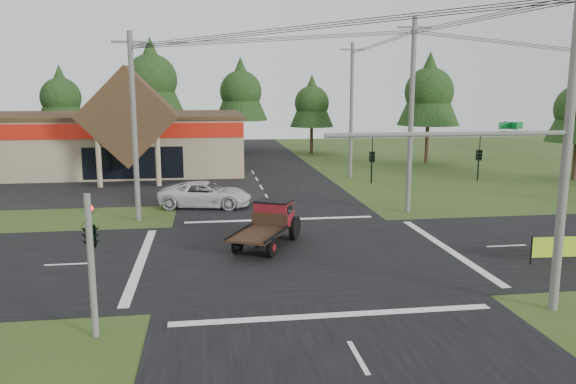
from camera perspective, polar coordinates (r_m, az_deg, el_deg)
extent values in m
plane|color=#324217|center=(25.51, 1.19, -6.42)|extent=(120.00, 120.00, 0.00)
cube|color=black|center=(25.51, 1.19, -6.40)|extent=(12.00, 120.00, 0.02)
cube|color=black|center=(25.51, 1.19, -6.40)|extent=(120.00, 12.00, 0.02)
cube|color=black|center=(44.85, -20.96, 0.23)|extent=(28.00, 14.00, 0.02)
cube|color=gray|center=(55.62, -20.70, 4.67)|extent=(30.00, 15.00, 5.00)
cube|color=#322514|center=(55.46, -20.86, 7.29)|extent=(30.40, 15.40, 0.30)
cube|color=maroon|center=(48.18, -22.72, 5.67)|extent=(30.00, 0.12, 1.20)
cube|color=#322514|center=(46.04, -15.81, 7.40)|extent=(7.78, 4.00, 7.78)
cylinder|color=gray|center=(44.98, -18.67, 2.96)|extent=(0.40, 0.40, 4.00)
cylinder|color=gray|center=(44.39, -13.07, 3.15)|extent=(0.40, 0.40, 4.00)
cube|color=black|center=(47.33, -15.44, 2.86)|extent=(8.00, 0.08, 2.60)
cylinder|color=#595651|center=(20.56, 26.03, -1.54)|extent=(0.24, 0.24, 7.00)
cylinder|color=#595651|center=(18.27, 16.17, 5.67)|extent=(8.00, 0.16, 0.16)
imported|color=black|center=(18.80, 18.80, 2.58)|extent=(0.16, 0.20, 1.00)
imported|color=black|center=(17.50, 8.51, 2.48)|extent=(0.16, 0.20, 1.00)
cube|color=#0C6626|center=(19.16, 21.70, 6.30)|extent=(0.80, 0.04, 0.22)
cylinder|color=#595651|center=(17.73, -19.34, -7.18)|extent=(0.20, 0.20, 4.40)
imported|color=black|center=(17.54, -19.51, -2.30)|extent=(0.53, 2.48, 1.00)
sphere|color=#FF0C0C|center=(17.65, -19.46, -1.56)|extent=(0.18, 0.18, 0.18)
cylinder|color=#595651|center=(20.28, 26.48, 4.00)|extent=(0.30, 0.30, 11.00)
cylinder|color=#595651|center=(32.41, -15.36, 6.25)|extent=(0.30, 0.30, 10.50)
cube|color=#595651|center=(32.44, -15.76, 14.46)|extent=(2.00, 0.12, 0.12)
cylinder|color=#595651|center=(34.31, 12.40, 7.42)|extent=(0.30, 0.30, 11.50)
cube|color=#595651|center=(34.45, 12.74, 16.00)|extent=(2.00, 0.12, 0.12)
cylinder|color=#595651|center=(47.67, 6.45, 8.17)|extent=(0.30, 0.30, 11.20)
cube|color=#595651|center=(47.75, 6.58, 14.18)|extent=(2.00, 0.12, 0.12)
cylinder|color=#332316|center=(68.24, -21.82, 4.90)|extent=(0.36, 0.36, 3.50)
cone|color=black|center=(68.01, -22.10, 9.13)|extent=(5.60, 5.60, 6.60)
sphere|color=black|center=(68.01, -22.09, 8.88)|extent=(4.40, 4.40, 4.40)
cylinder|color=#332316|center=(65.57, -13.49, 5.62)|extent=(0.36, 0.36, 4.55)
cone|color=black|center=(65.39, -13.74, 11.36)|extent=(7.28, 7.28, 8.58)
sphere|color=black|center=(65.38, -13.72, 11.02)|extent=(5.72, 5.72, 5.72)
cylinder|color=#332316|center=(66.44, -4.75, 5.62)|extent=(0.36, 0.36, 3.85)
cone|color=black|center=(66.22, -4.82, 10.42)|extent=(6.16, 6.16, 7.26)
sphere|color=black|center=(66.22, -4.81, 10.13)|extent=(4.84, 4.84, 4.84)
cylinder|color=#332316|center=(65.47, 2.40, 5.27)|extent=(0.36, 0.36, 3.15)
cone|color=black|center=(65.22, 2.43, 9.25)|extent=(5.04, 5.04, 5.94)
sphere|color=black|center=(65.23, 2.43, 9.02)|extent=(3.96, 3.96, 3.96)
cylinder|color=#332316|center=(58.66, 13.92, 4.73)|extent=(0.36, 0.36, 3.85)
cone|color=black|center=(58.40, 14.16, 10.16)|extent=(6.16, 6.16, 7.26)
sphere|color=black|center=(58.40, 14.14, 9.84)|extent=(4.84, 4.84, 4.84)
cylinder|color=#332316|center=(52.02, 27.13, 2.83)|extent=(0.36, 0.36, 3.15)
imported|color=silver|center=(36.02, -8.38, -0.24)|extent=(6.20, 3.70, 1.61)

